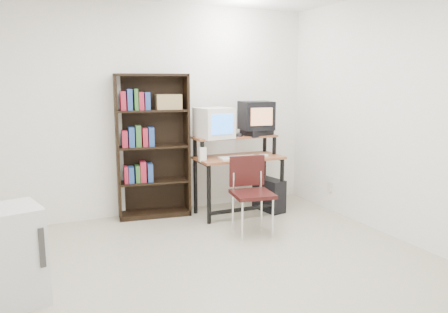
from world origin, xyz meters
name	(u,v)px	position (x,y,z in m)	size (l,w,h in m)	color
floor	(227,271)	(0.00, 0.00, -0.01)	(4.00, 4.00, 0.01)	#B8B299
back_wall	(161,110)	(0.00, 2.00, 1.30)	(4.00, 0.01, 2.60)	white
front_wall	(422,169)	(0.00, -2.00, 1.30)	(4.00, 0.01, 2.60)	white
right_wall	(405,117)	(2.00, 0.00, 1.30)	(0.01, 4.00, 2.60)	white
computer_desk	(238,161)	(0.84, 1.51, 0.67)	(1.07, 0.54, 0.98)	#975531
crt_monitor	(214,123)	(0.55, 1.60, 1.16)	(0.44, 0.45, 0.37)	silver
vcr	(257,133)	(1.14, 1.59, 1.01)	(0.36, 0.26, 0.08)	black
crt_tv	(256,116)	(1.13, 1.59, 1.23)	(0.42, 0.42, 0.36)	black
cd_spindle	(238,135)	(0.85, 1.55, 0.99)	(0.12, 0.12, 0.05)	#26262B
keyboard	(239,158)	(0.78, 1.37, 0.74)	(0.47, 0.21, 0.04)	silver
mousepad	(264,157)	(1.14, 1.39, 0.72)	(0.22, 0.18, 0.01)	black
mouse	(264,156)	(1.13, 1.39, 0.74)	(0.10, 0.06, 0.03)	white
desk_speaker	(203,154)	(0.34, 1.45, 0.80)	(0.08, 0.07, 0.17)	silver
pc_tower	(269,195)	(1.26, 1.45, 0.21)	(0.20, 0.45, 0.42)	black
school_chair	(250,187)	(0.65, 0.82, 0.52)	(0.48, 0.48, 0.85)	black
bookshelf	(152,144)	(-0.16, 1.86, 0.90)	(0.91, 0.40, 1.75)	black
mini_fridge	(10,256)	(-1.72, 0.16, 0.38)	(0.53, 0.53, 0.75)	silver
wall_outlet	(330,187)	(1.99, 1.15, 0.30)	(0.02, 0.08, 0.12)	beige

